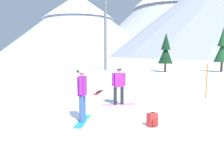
{
  "coord_description": "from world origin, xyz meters",
  "views": [
    {
      "loc": [
        2.91,
        -7.65,
        2.33
      ],
      "look_at": [
        -0.54,
        1.44,
        1.0
      ],
      "focal_mm": 36.25,
      "sensor_mm": 36.0,
      "label": 1
    }
  ],
  "objects_px": {
    "snowboarder_midground": "(119,85)",
    "pine_tree_tall": "(166,51)",
    "pine_tree_short": "(223,47)",
    "ski_lift_tower": "(105,25)",
    "loose_snowboard_near_left": "(99,92)",
    "snowboarder_foreground": "(82,93)",
    "backpack_red": "(152,120)",
    "trail_marker_pole": "(207,81)"
  },
  "relations": [
    {
      "from": "snowboarder_midground",
      "to": "pine_tree_tall",
      "type": "bearing_deg",
      "value": 91.47
    },
    {
      "from": "pine_tree_short",
      "to": "ski_lift_tower",
      "type": "relative_size",
      "value": 0.51
    },
    {
      "from": "loose_snowboard_near_left",
      "to": "pine_tree_tall",
      "type": "relative_size",
      "value": 0.36
    },
    {
      "from": "loose_snowboard_near_left",
      "to": "pine_tree_short",
      "type": "distance_m",
      "value": 20.94
    },
    {
      "from": "snowboarder_foreground",
      "to": "backpack_red",
      "type": "relative_size",
      "value": 3.89
    },
    {
      "from": "snowboarder_midground",
      "to": "backpack_red",
      "type": "xyz_separation_m",
      "value": [
        2.01,
        -2.49,
        -0.7
      ]
    },
    {
      "from": "backpack_red",
      "to": "trail_marker_pole",
      "type": "bearing_deg",
      "value": 72.76
    },
    {
      "from": "loose_snowboard_near_left",
      "to": "backpack_red",
      "type": "height_order",
      "value": "backpack_red"
    },
    {
      "from": "pine_tree_short",
      "to": "ski_lift_tower",
      "type": "height_order",
      "value": "ski_lift_tower"
    },
    {
      "from": "backpack_red",
      "to": "ski_lift_tower",
      "type": "height_order",
      "value": "ski_lift_tower"
    },
    {
      "from": "pine_tree_short",
      "to": "snowboarder_foreground",
      "type": "bearing_deg",
      "value": -104.69
    },
    {
      "from": "snowboarder_midground",
      "to": "ski_lift_tower",
      "type": "height_order",
      "value": "ski_lift_tower"
    },
    {
      "from": "ski_lift_tower",
      "to": "loose_snowboard_near_left",
      "type": "bearing_deg",
      "value": -68.92
    },
    {
      "from": "snowboarder_foreground",
      "to": "backpack_red",
      "type": "bearing_deg",
      "value": 7.21
    },
    {
      "from": "backpack_red",
      "to": "trail_marker_pole",
      "type": "relative_size",
      "value": 0.26
    },
    {
      "from": "ski_lift_tower",
      "to": "pine_tree_short",
      "type": "bearing_deg",
      "value": 8.14
    },
    {
      "from": "pine_tree_short",
      "to": "backpack_red",
      "type": "bearing_deg",
      "value": -99.54
    },
    {
      "from": "snowboarder_midground",
      "to": "pine_tree_short",
      "type": "height_order",
      "value": "pine_tree_short"
    },
    {
      "from": "pine_tree_short",
      "to": "pine_tree_tall",
      "type": "bearing_deg",
      "value": -158.97
    },
    {
      "from": "snowboarder_foreground",
      "to": "trail_marker_pole",
      "type": "bearing_deg",
      "value": 55.37
    },
    {
      "from": "snowboarder_foreground",
      "to": "trail_marker_pole",
      "type": "relative_size",
      "value": 1.03
    },
    {
      "from": "snowboarder_foreground",
      "to": "loose_snowboard_near_left",
      "type": "distance_m",
      "value": 5.78
    },
    {
      "from": "backpack_red",
      "to": "pine_tree_short",
      "type": "bearing_deg",
      "value": 80.46
    },
    {
      "from": "pine_tree_short",
      "to": "ski_lift_tower",
      "type": "distance_m",
      "value": 15.21
    },
    {
      "from": "snowboarder_foreground",
      "to": "pine_tree_tall",
      "type": "bearing_deg",
      "value": 90.39
    },
    {
      "from": "ski_lift_tower",
      "to": "pine_tree_tall",
      "type": "bearing_deg",
      "value": -2.87
    },
    {
      "from": "pine_tree_tall",
      "to": "ski_lift_tower",
      "type": "xyz_separation_m",
      "value": [
        -8.19,
        0.41,
        3.5
      ]
    },
    {
      "from": "snowboarder_foreground",
      "to": "ski_lift_tower",
      "type": "distance_m",
      "value": 24.37
    },
    {
      "from": "snowboarder_midground",
      "to": "pine_tree_tall",
      "type": "xyz_separation_m",
      "value": [
        -0.49,
        19.12,
        1.7
      ]
    },
    {
      "from": "trail_marker_pole",
      "to": "ski_lift_tower",
      "type": "xyz_separation_m",
      "value": [
        -12.44,
        16.39,
        5.22
      ]
    },
    {
      "from": "backpack_red",
      "to": "ski_lift_tower",
      "type": "xyz_separation_m",
      "value": [
        -10.69,
        22.02,
        5.9
      ]
    },
    {
      "from": "trail_marker_pole",
      "to": "loose_snowboard_near_left",
      "type": "bearing_deg",
      "value": -174.9
    },
    {
      "from": "snowboarder_midground",
      "to": "trail_marker_pole",
      "type": "bearing_deg",
      "value": 39.9
    },
    {
      "from": "snowboarder_foreground",
      "to": "ski_lift_tower",
      "type": "xyz_separation_m",
      "value": [
        -8.34,
        22.32,
        5.13
      ]
    },
    {
      "from": "ski_lift_tower",
      "to": "snowboarder_midground",
      "type": "bearing_deg",
      "value": -66.03
    },
    {
      "from": "backpack_red",
      "to": "pine_tree_tall",
      "type": "xyz_separation_m",
      "value": [
        -2.5,
        21.61,
        2.4
      ]
    },
    {
      "from": "snowboarder_midground",
      "to": "backpack_red",
      "type": "distance_m",
      "value": 3.28
    },
    {
      "from": "pine_tree_short",
      "to": "loose_snowboard_near_left",
      "type": "bearing_deg",
      "value": -113.38
    },
    {
      "from": "loose_snowboard_near_left",
      "to": "backpack_red",
      "type": "relative_size",
      "value": 3.64
    },
    {
      "from": "snowboarder_midground",
      "to": "trail_marker_pole",
      "type": "xyz_separation_m",
      "value": [
        3.75,
        3.14,
        -0.02
      ]
    },
    {
      "from": "snowboarder_midground",
      "to": "ski_lift_tower",
      "type": "xyz_separation_m",
      "value": [
        -8.68,
        19.53,
        5.2
      ]
    },
    {
      "from": "backpack_red",
      "to": "pine_tree_tall",
      "type": "height_order",
      "value": "pine_tree_tall"
    }
  ]
}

